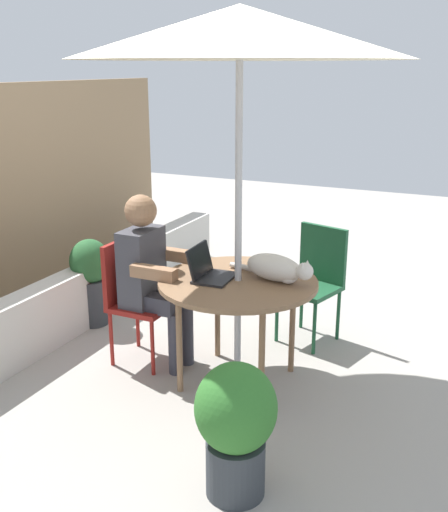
{
  "coord_description": "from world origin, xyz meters",
  "views": [
    {
      "loc": [
        -3.4,
        -1.49,
        2.05
      ],
      "look_at": [
        0.0,
        0.1,
        0.88
      ],
      "focal_mm": 42.72,
      "sensor_mm": 36.0,
      "label": 1
    }
  ],
  "objects_px": {
    "person_seated": "(151,272)",
    "laptop": "(207,269)",
    "chair_empty": "(315,275)",
    "patio_table": "(238,289)",
    "potted_plant_near_fence": "(236,423)",
    "potted_plant_by_chair": "(91,277)",
    "cat": "(277,268)",
    "chair_occupied": "(133,291)",
    "patio_umbrella": "(240,33)"
  },
  "relations": [
    {
      "from": "chair_occupied",
      "to": "potted_plant_by_chair",
      "type": "distance_m",
      "value": 0.77
    },
    {
      "from": "potted_plant_near_fence",
      "to": "patio_table",
      "type": "bearing_deg",
      "value": 23.32
    },
    {
      "from": "chair_empty",
      "to": "person_seated",
      "type": "bearing_deg",
      "value": 134.53
    },
    {
      "from": "chair_empty",
      "to": "cat",
      "type": "height_order",
      "value": "cat"
    },
    {
      "from": "patio_table",
      "to": "person_seated",
      "type": "bearing_deg",
      "value": 90.0
    },
    {
      "from": "patio_umbrella",
      "to": "laptop",
      "type": "relative_size",
      "value": 7.62
    },
    {
      "from": "potted_plant_near_fence",
      "to": "chair_occupied",
      "type": "bearing_deg",
      "value": 50.51
    },
    {
      "from": "patio_table",
      "to": "potted_plant_near_fence",
      "type": "relative_size",
      "value": 1.46
    },
    {
      "from": "cat",
      "to": "potted_plant_near_fence",
      "type": "bearing_deg",
      "value": -169.16
    },
    {
      "from": "chair_empty",
      "to": "laptop",
      "type": "xyz_separation_m",
      "value": [
        -0.95,
        0.45,
        0.27
      ]
    },
    {
      "from": "chair_empty",
      "to": "patio_table",
      "type": "bearing_deg",
      "value": 164.15
    },
    {
      "from": "chair_empty",
      "to": "laptop",
      "type": "relative_size",
      "value": 2.83
    },
    {
      "from": "chair_occupied",
      "to": "chair_empty",
      "type": "distance_m",
      "value": 1.4
    },
    {
      "from": "person_seated",
      "to": "cat",
      "type": "distance_m",
      "value": 0.9
    },
    {
      "from": "patio_table",
      "to": "cat",
      "type": "bearing_deg",
      "value": -67.37
    },
    {
      "from": "patio_umbrella",
      "to": "person_seated",
      "type": "bearing_deg",
      "value": 90.0
    },
    {
      "from": "chair_empty",
      "to": "potted_plant_near_fence",
      "type": "bearing_deg",
      "value": -174.29
    },
    {
      "from": "chair_occupied",
      "to": "potted_plant_near_fence",
      "type": "distance_m",
      "value": 1.65
    },
    {
      "from": "potted_plant_near_fence",
      "to": "chair_empty",
      "type": "bearing_deg",
      "value": 5.71
    },
    {
      "from": "patio_umbrella",
      "to": "chair_occupied",
      "type": "distance_m",
      "value": 1.9
    },
    {
      "from": "laptop",
      "to": "potted_plant_by_chair",
      "type": "relative_size",
      "value": 0.43
    },
    {
      "from": "laptop",
      "to": "potted_plant_by_chair",
      "type": "bearing_deg",
      "value": 71.4
    },
    {
      "from": "chair_occupied",
      "to": "person_seated",
      "type": "relative_size",
      "value": 0.72
    },
    {
      "from": "chair_occupied",
      "to": "potted_plant_near_fence",
      "type": "bearing_deg",
      "value": -129.49
    },
    {
      "from": "laptop",
      "to": "potted_plant_near_fence",
      "type": "distance_m",
      "value": 1.25
    },
    {
      "from": "person_seated",
      "to": "laptop",
      "type": "relative_size",
      "value": 3.91
    },
    {
      "from": "laptop",
      "to": "potted_plant_near_fence",
      "type": "xyz_separation_m",
      "value": [
        -1.0,
        -0.65,
        -0.39
      ]
    },
    {
      "from": "patio_umbrella",
      "to": "potted_plant_by_chair",
      "type": "relative_size",
      "value": 3.29
    },
    {
      "from": "cat",
      "to": "person_seated",
      "type": "bearing_deg",
      "value": 96.18
    },
    {
      "from": "patio_table",
      "to": "chair_occupied",
      "type": "height_order",
      "value": "chair_occupied"
    },
    {
      "from": "cat",
      "to": "potted_plant_by_chair",
      "type": "height_order",
      "value": "cat"
    },
    {
      "from": "person_seated",
      "to": "potted_plant_by_chair",
      "type": "relative_size",
      "value": 1.69
    },
    {
      "from": "patio_table",
      "to": "chair_occupied",
      "type": "bearing_deg",
      "value": 90.0
    },
    {
      "from": "potted_plant_by_chair",
      "to": "patio_umbrella",
      "type": "bearing_deg",
      "value": -104.48
    },
    {
      "from": "potted_plant_by_chair",
      "to": "chair_occupied",
      "type": "bearing_deg",
      "value": -120.06
    },
    {
      "from": "chair_occupied",
      "to": "cat",
      "type": "xyz_separation_m",
      "value": [
        0.1,
        -1.05,
        0.29
      ]
    },
    {
      "from": "patio_table",
      "to": "patio_umbrella",
      "type": "relative_size",
      "value": 0.43
    },
    {
      "from": "patio_table",
      "to": "potted_plant_by_chair",
      "type": "height_order",
      "value": "patio_table"
    },
    {
      "from": "cat",
      "to": "chair_empty",
      "type": "bearing_deg",
      "value": -1.72
    },
    {
      "from": "potted_plant_near_fence",
      "to": "potted_plant_by_chair",
      "type": "relative_size",
      "value": 0.98
    },
    {
      "from": "patio_umbrella",
      "to": "chair_empty",
      "type": "height_order",
      "value": "patio_umbrella"
    },
    {
      "from": "chair_occupied",
      "to": "potted_plant_by_chair",
      "type": "bearing_deg",
      "value": 59.94
    },
    {
      "from": "person_seated",
      "to": "chair_empty",
      "type": "bearing_deg",
      "value": -45.47
    },
    {
      "from": "potted_plant_near_fence",
      "to": "cat",
      "type": "bearing_deg",
      "value": 10.84
    },
    {
      "from": "cat",
      "to": "potted_plant_by_chair",
      "type": "xyz_separation_m",
      "value": [
        0.28,
        1.71,
        -0.4
      ]
    },
    {
      "from": "person_seated",
      "to": "potted_plant_by_chair",
      "type": "distance_m",
      "value": 0.94
    },
    {
      "from": "patio_umbrella",
      "to": "person_seated",
      "type": "relative_size",
      "value": 1.95
    },
    {
      "from": "chair_empty",
      "to": "laptop",
      "type": "bearing_deg",
      "value": 154.48
    },
    {
      "from": "potted_plant_near_fence",
      "to": "potted_plant_by_chair",
      "type": "xyz_separation_m",
      "value": [
        1.43,
        1.93,
        0.01
      ]
    },
    {
      "from": "patio_table",
      "to": "laptop",
      "type": "height_order",
      "value": "laptop"
    }
  ]
}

